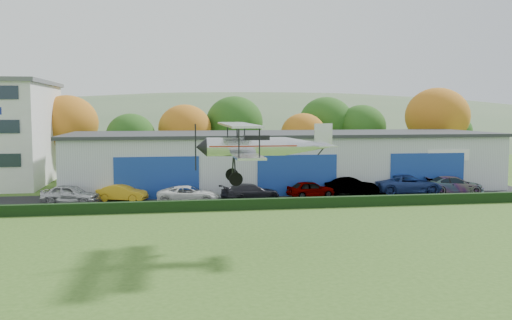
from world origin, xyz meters
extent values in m
plane|color=#365A1C|center=(0.00, 0.00, 0.00)|extent=(300.00, 300.00, 0.00)
cube|color=black|center=(3.00, 21.00, 0.03)|extent=(48.00, 9.00, 0.05)
cube|color=black|center=(3.00, 16.20, 0.40)|extent=(46.00, 0.60, 0.80)
cube|color=#B2B7BC|center=(5.00, 28.00, 2.50)|extent=(40.00, 12.00, 5.00)
cube|color=#2D3033|center=(5.00, 28.00, 5.15)|extent=(40.60, 12.60, 0.30)
cube|color=navy|center=(-7.00, 21.95, 1.80)|extent=(7.00, 0.12, 3.60)
cube|color=navy|center=(5.00, 21.95, 1.80)|extent=(7.00, 0.12, 3.60)
cube|color=navy|center=(17.00, 21.95, 1.80)|extent=(7.00, 0.12, 3.60)
cylinder|color=#3D2614|center=(-17.00, 40.00, 1.57)|extent=(0.36, 0.36, 3.15)
ellipsoid|color=#966312|center=(-17.00, 40.00, 6.03)|extent=(6.84, 6.84, 6.16)
cylinder|color=#3D2614|center=(-10.00, 38.00, 1.22)|extent=(0.36, 0.36, 2.45)
ellipsoid|color=#1E4C14|center=(-10.00, 38.00, 4.69)|extent=(5.32, 5.32, 4.79)
cylinder|color=#3D2614|center=(-4.00, 40.00, 1.40)|extent=(0.36, 0.36, 2.80)
ellipsoid|color=#966312|center=(-4.00, 40.00, 5.36)|extent=(6.08, 6.08, 5.47)
cylinder|color=#3D2614|center=(2.00, 42.00, 1.57)|extent=(0.36, 0.36, 3.15)
ellipsoid|color=#1E4C14|center=(2.00, 42.00, 6.03)|extent=(6.84, 6.84, 6.16)
cylinder|color=#3D2614|center=(10.00, 40.00, 1.22)|extent=(0.36, 0.36, 2.45)
ellipsoid|color=#966312|center=(10.00, 40.00, 4.69)|extent=(5.32, 5.32, 4.79)
cylinder|color=#3D2614|center=(18.00, 42.00, 1.40)|extent=(0.36, 0.36, 2.80)
ellipsoid|color=#1E4C14|center=(18.00, 42.00, 5.36)|extent=(6.08, 6.08, 5.47)
cylinder|color=#3D2614|center=(26.00, 38.00, 1.75)|extent=(0.36, 0.36, 3.50)
ellipsoid|color=#966312|center=(26.00, 38.00, 6.70)|extent=(7.60, 7.60, 6.84)
cylinder|color=#3D2614|center=(30.00, 42.00, 1.22)|extent=(0.36, 0.36, 2.45)
ellipsoid|color=#1E4C14|center=(30.00, 42.00, 4.69)|extent=(5.32, 5.32, 4.79)
cylinder|color=#3D2614|center=(-24.00, 44.00, 1.05)|extent=(0.36, 0.36, 2.10)
ellipsoid|color=#966312|center=(-24.00, 44.00, 4.02)|extent=(4.56, 4.56, 4.10)
cylinder|color=#3D2614|center=(14.00, 44.00, 1.57)|extent=(0.36, 0.36, 3.15)
ellipsoid|color=#1E4C14|center=(14.00, 44.00, 6.03)|extent=(6.84, 6.84, 6.16)
ellipsoid|color=#4C6642|center=(20.00, 140.00, -15.40)|extent=(320.00, 196.00, 56.00)
ellipsoid|color=#4C6642|center=(90.00, 140.00, -9.90)|extent=(240.00, 126.00, 36.00)
imported|color=silver|center=(-13.72, 20.54, 0.83)|extent=(4.91, 3.09, 1.56)
imported|color=gold|center=(-9.81, 21.44, 0.72)|extent=(4.29, 2.63, 1.33)
imported|color=silver|center=(-4.49, 19.48, 0.74)|extent=(5.20, 2.83, 1.38)
imported|color=black|center=(0.54, 19.70, 0.77)|extent=(5.31, 3.36, 1.43)
imported|color=gray|center=(5.94, 21.04, 0.74)|extent=(4.28, 2.28, 1.39)
imported|color=gray|center=(9.74, 21.64, 0.83)|extent=(4.96, 2.63, 1.55)
imported|color=navy|center=(15.06, 21.59, 0.89)|extent=(6.16, 3.09, 1.67)
imported|color=gray|center=(19.12, 21.09, 0.80)|extent=(5.42, 2.74, 1.51)
cylinder|color=silver|center=(-2.00, 4.54, 5.52)|extent=(4.26, 1.08, 1.00)
cone|color=silver|center=(1.34, 4.49, 5.52)|extent=(2.47, 1.05, 1.00)
cone|color=black|center=(-4.40, 4.58, 5.52)|extent=(0.57, 1.01, 1.00)
cube|color=#A32910|center=(-1.67, 4.54, 5.57)|extent=(4.70, 1.10, 0.07)
cube|color=black|center=(-1.45, 4.53, 5.98)|extent=(1.35, 0.69, 0.28)
cube|color=silver|center=(-2.23, 4.55, 5.18)|extent=(1.53, 8.06, 0.11)
cube|color=silver|center=(-2.45, 4.55, 6.69)|extent=(1.65, 8.51, 0.11)
cylinder|color=black|center=(-2.78, 1.65, 5.94)|extent=(0.07, 0.07, 1.45)
cylinder|color=black|center=(-1.77, 1.64, 5.94)|extent=(0.07, 0.07, 1.45)
cylinder|color=black|center=(-2.68, 7.46, 5.94)|extent=(0.07, 0.07, 1.45)
cylinder|color=black|center=(-1.68, 7.44, 5.94)|extent=(0.07, 0.07, 1.45)
cylinder|color=black|center=(-2.46, 4.16, 6.30)|extent=(0.07, 0.24, 0.83)
cylinder|color=black|center=(-2.44, 4.94, 6.30)|extent=(0.07, 0.24, 0.83)
cylinder|color=black|center=(-2.68, 4.08, 4.57)|extent=(0.09, 0.78, 1.37)
cylinder|color=black|center=(-2.67, 5.03, 4.57)|extent=(0.09, 0.78, 1.37)
cylinder|color=black|center=(-2.67, 4.55, 3.90)|extent=(0.11, 2.12, 0.08)
cylinder|color=black|center=(-2.69, 3.55, 3.90)|extent=(0.72, 0.17, 0.71)
cylinder|color=black|center=(-2.66, 5.56, 3.90)|extent=(0.72, 0.17, 0.71)
cylinder|color=black|center=(2.12, 4.47, 5.24)|extent=(0.41, 0.07, 0.47)
cube|color=silver|center=(2.12, 4.47, 5.57)|extent=(1.05, 2.92, 0.07)
cube|color=silver|center=(2.24, 4.47, 6.13)|extent=(1.01, 0.08, 1.23)
cube|color=black|center=(-4.71, 4.59, 5.52)|extent=(0.07, 0.14, 2.46)
camera|label=1|loc=(-6.31, -25.16, 7.49)|focal=39.46mm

